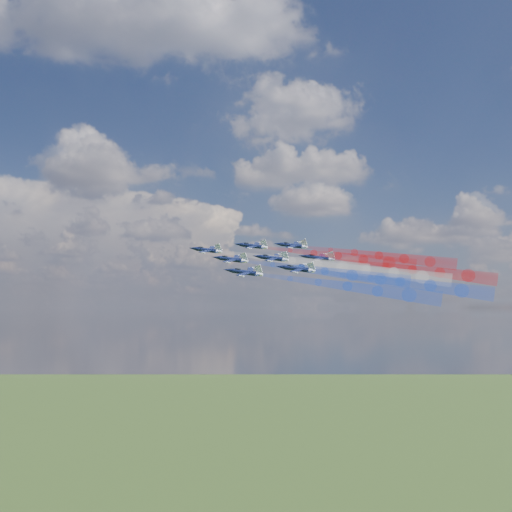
{
  "coord_description": "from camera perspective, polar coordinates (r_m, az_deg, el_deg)",
  "views": [
    {
      "loc": [
        0.7,
        -165.74,
        116.24
      ],
      "look_at": [
        12.65,
        7.62,
        131.92
      ],
      "focal_mm": 40.23,
      "sensor_mm": 36.0,
      "label": 1
    }
  ],
  "objects": [
    {
      "name": "trail_rear_right",
      "position": [
        173.13,
        15.28,
        -1.28
      ],
      "size": [
        43.51,
        23.18,
        11.72
      ],
      "primitive_type": null,
      "rotation": [
        0.15,
        -0.31,
        1.11
      ],
      "color": "red"
    },
    {
      "name": "trail_inner_left",
      "position": [
        160.1,
        6.85,
        -1.53
      ],
      "size": [
        43.51,
        23.18,
        11.72
      ],
      "primitive_type": null,
      "rotation": [
        0.15,
        -0.31,
        1.11
      ],
      "color": "blue"
    },
    {
      "name": "jet_outer_left",
      "position": [
        155.94,
        -1.13,
        -1.63
      ],
      "size": [
        14.9,
        14.0,
        7.63
      ],
      "primitive_type": null,
      "rotation": [
        0.15,
        -0.31,
        1.11
      ],
      "color": "black"
    },
    {
      "name": "trail_outer_left",
      "position": [
        148.03,
        9.08,
        -2.99
      ],
      "size": [
        43.51,
        23.18,
        11.72
      ],
      "primitive_type": null,
      "rotation": [
        0.15,
        -0.31,
        1.11
      ],
      "color": "blue"
    },
    {
      "name": "trail_center_third",
      "position": [
        165.03,
        10.9,
        -1.36
      ],
      "size": [
        43.51,
        23.18,
        11.72
      ],
      "primitive_type": null,
      "rotation": [
        0.15,
        -0.31,
        1.11
      ],
      "color": "white"
    },
    {
      "name": "trail_outer_right",
      "position": [
        182.21,
        12.13,
        0.06
      ],
      "size": [
        43.51,
        23.18,
        11.72
      ],
      "primitive_type": null,
      "rotation": [
        0.15,
        -0.31,
        1.11
      ],
      "color": "red"
    },
    {
      "name": "trail_lead",
      "position": [
        171.88,
        3.59,
        -0.47
      ],
      "size": [
        43.51,
        23.18,
        11.72
      ],
      "primitive_type": null,
      "rotation": [
        0.15,
        -0.31,
        1.11
      ],
      "color": "white"
    },
    {
      "name": "jet_rear_left",
      "position": [
        161.06,
        4.12,
        -1.28
      ],
      "size": [
        14.9,
        14.0,
        7.63
      ],
      "primitive_type": null,
      "rotation": [
        0.15,
        -0.31,
        1.11
      ],
      "color": "black"
    },
    {
      "name": "trail_rear_left",
      "position": [
        155.59,
        14.13,
        -2.54
      ],
      "size": [
        43.51,
        23.18,
        11.72
      ],
      "primitive_type": null,
      "rotation": [
        0.15,
        -0.31,
        1.11
      ],
      "color": "blue"
    },
    {
      "name": "jet_center_third",
      "position": [
        171.95,
        1.6,
        -0.21
      ],
      "size": [
        14.9,
        14.0,
        7.63
      ],
      "primitive_type": null,
      "rotation": [
        0.15,
        -0.31,
        1.11
      ],
      "color": "black"
    },
    {
      "name": "jet_inner_right",
      "position": [
        184.96,
        -0.38,
        1.01
      ],
      "size": [
        14.9,
        14.0,
        7.63
      ],
      "primitive_type": null,
      "rotation": [
        0.15,
        -0.31,
        1.11
      ],
      "color": "black"
    },
    {
      "name": "jet_outer_right",
      "position": [
        188.42,
        3.61,
        1.05
      ],
      "size": [
        14.9,
        14.0,
        7.63
      ],
      "primitive_type": null,
      "rotation": [
        0.15,
        -0.31,
        1.11
      ],
      "color": "black"
    },
    {
      "name": "jet_inner_left",
      "position": [
        168.93,
        -2.48,
        -0.34
      ],
      "size": [
        14.9,
        14.0,
        7.63
      ],
      "primitive_type": null,
      "rotation": [
        0.15,
        -0.31,
        1.11
      ],
      "color": "black"
    },
    {
      "name": "jet_rear_right",
      "position": [
        177.88,
        6.21,
        -0.19
      ],
      "size": [
        14.9,
        14.0,
        7.63
      ],
      "primitive_type": null,
      "rotation": [
        0.15,
        -0.31,
        1.11
      ],
      "color": "black"
    },
    {
      "name": "jet_lead",
      "position": [
        182.1,
        -4.92,
        0.59
      ],
      "size": [
        14.9,
        14.0,
        7.63
      ],
      "primitive_type": null,
      "rotation": [
        0.15,
        -0.31,
        1.11
      ],
      "color": "black"
    },
    {
      "name": "trail_inner_right",
      "position": [
        176.85,
        8.18,
        -0.0
      ],
      "size": [
        43.51,
        23.18,
        11.72
      ],
      "primitive_type": null,
      "rotation": [
        0.15,
        -0.31,
        1.11
      ],
      "color": "red"
    }
  ]
}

